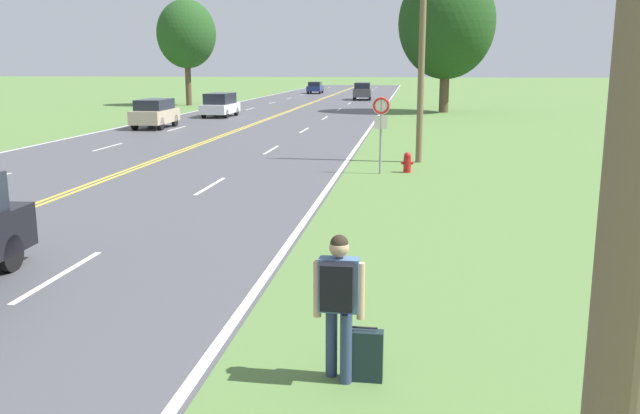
{
  "coord_description": "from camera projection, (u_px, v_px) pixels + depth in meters",
  "views": [
    {
      "loc": [
        9.8,
        -3.12,
        3.63
      ],
      "look_at": [
        8.14,
        8.97,
        1.06
      ],
      "focal_mm": 38.0,
      "sensor_mm": 36.0,
      "label": 1
    }
  ],
  "objects": [
    {
      "name": "fire_hydrant",
      "position": [
        407.0,
        162.0,
        23.16
      ],
      "size": [
        0.42,
        0.26,
        0.7
      ],
      "color": "red",
      "rests_on": "ground"
    },
    {
      "name": "tree_left_verge",
      "position": [
        186.0,
        34.0,
        60.17
      ],
      "size": [
        5.23,
        5.23,
        9.31
      ],
      "color": "brown",
      "rests_on": "ground"
    },
    {
      "name": "car_white_van_mid_far",
      "position": [
        220.0,
        105.0,
        47.68
      ],
      "size": [
        1.87,
        4.15,
        1.67
      ],
      "rotation": [
        0.0,
        0.0,
        1.55
      ],
      "color": "black",
      "rests_on": "ground"
    },
    {
      "name": "tree_mid_treeline",
      "position": [
        447.0,
        23.0,
        51.0
      ],
      "size": [
        7.27,
        7.27,
        10.89
      ],
      "color": "brown",
      "rests_on": "ground"
    },
    {
      "name": "hitchhiker_person",
      "position": [
        339.0,
        293.0,
        7.72
      ],
      "size": [
        0.6,
        0.43,
        1.75
      ],
      "rotation": [
        0.0,
        0.0,
        1.56
      ],
      "color": "navy",
      "rests_on": "ground"
    },
    {
      "name": "suitcase",
      "position": [
        363.0,
        355.0,
        7.89
      ],
      "size": [
        0.46,
        0.17,
        0.66
      ],
      "rotation": [
        0.0,
        0.0,
        1.56
      ],
      "color": "#19282D",
      "rests_on": "ground"
    },
    {
      "name": "traffic_sign",
      "position": [
        381.0,
        116.0,
        22.54
      ],
      "size": [
        0.6,
        0.1,
        2.59
      ],
      "color": "gray",
      "rests_on": "ground"
    },
    {
      "name": "car_dark_blue_sedan_distant",
      "position": [
        315.0,
        87.0,
        86.39
      ],
      "size": [
        1.75,
        4.16,
        1.48
      ],
      "rotation": [
        0.0,
        0.0,
        1.58
      ],
      "color": "black",
      "rests_on": "ground"
    },
    {
      "name": "car_dark_grey_suv_receding",
      "position": [
        362.0,
        91.0,
        70.75
      ],
      "size": [
        2.0,
        4.53,
        1.79
      ],
      "rotation": [
        0.0,
        0.0,
        -1.53
      ],
      "color": "black",
      "rests_on": "ground"
    },
    {
      "name": "utility_pole_midground",
      "position": [
        421.0,
        62.0,
        24.91
      ],
      "size": [
        1.8,
        0.24,
        7.16
      ],
      "color": "brown",
      "rests_on": "ground"
    },
    {
      "name": "car_champagne_suv_mid_near",
      "position": [
        155.0,
        113.0,
        39.16
      ],
      "size": [
        1.81,
        4.0,
        1.67
      ],
      "rotation": [
        0.0,
        0.0,
        1.59
      ],
      "color": "black",
      "rests_on": "ground"
    }
  ]
}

